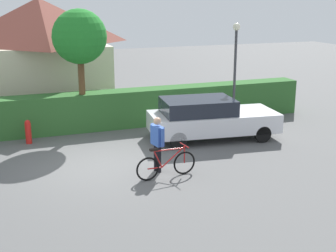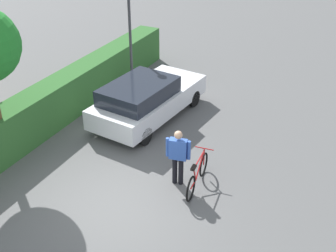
{
  "view_description": "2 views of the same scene",
  "coord_description": "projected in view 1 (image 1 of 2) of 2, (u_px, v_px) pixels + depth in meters",
  "views": [
    {
      "loc": [
        -2.49,
        -12.7,
        4.77
      ],
      "look_at": [
        2.08,
        -0.19,
        1.04
      ],
      "focal_mm": 49.82,
      "sensor_mm": 36.0,
      "label": 1
    },
    {
      "loc": [
        -6.78,
        -4.81,
        6.99
      ],
      "look_at": [
        2.66,
        -0.16,
        0.87
      ],
      "focal_mm": 46.31,
      "sensor_mm": 36.0,
      "label": 2
    }
  ],
  "objects": [
    {
      "name": "tree_kerbside",
      "position": [
        79.0,
        38.0,
        16.11
      ],
      "size": [
        1.9,
        1.9,
        4.37
      ],
      "color": "brown",
      "rests_on": "ground"
    },
    {
      "name": "parked_car_near",
      "position": [
        209.0,
        118.0,
        15.97
      ],
      "size": [
        4.52,
        2.31,
        1.42
      ],
      "color": "silver",
      "rests_on": "ground"
    },
    {
      "name": "ground_plane",
      "position": [
        99.0,
        165.0,
        13.59
      ],
      "size": [
        60.0,
        60.0,
        0.0
      ],
      "primitive_type": "plane",
      "color": "#565656"
    },
    {
      "name": "street_lamp",
      "position": [
        235.0,
        58.0,
        17.54
      ],
      "size": [
        0.28,
        0.28,
        3.81
      ],
      "color": "#38383D",
      "rests_on": "ground"
    },
    {
      "name": "person_rider",
      "position": [
        157.0,
        140.0,
        12.89
      ],
      "size": [
        0.28,
        0.63,
        1.57
      ],
      "color": "black",
      "rests_on": "ground"
    },
    {
      "name": "bicycle",
      "position": [
        166.0,
        165.0,
        12.6
      ],
      "size": [
        1.76,
        0.5,
        0.88
      ],
      "color": "black",
      "rests_on": "ground"
    },
    {
      "name": "hedge_row",
      "position": [
        76.0,
        112.0,
        16.91
      ],
      "size": [
        18.21,
        0.9,
        1.38
      ],
      "primitive_type": "cube",
      "color": "#2F622B",
      "rests_on": "ground"
    },
    {
      "name": "house_distant",
      "position": [
        42.0,
        53.0,
        20.02
      ],
      "size": [
        5.37,
        5.36,
        4.7
      ],
      "color": "beige",
      "rests_on": "ground"
    },
    {
      "name": "fire_hydrant",
      "position": [
        28.0,
        131.0,
        15.51
      ],
      "size": [
        0.2,
        0.2,
        0.81
      ],
      "color": "red",
      "rests_on": "ground"
    }
  ]
}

